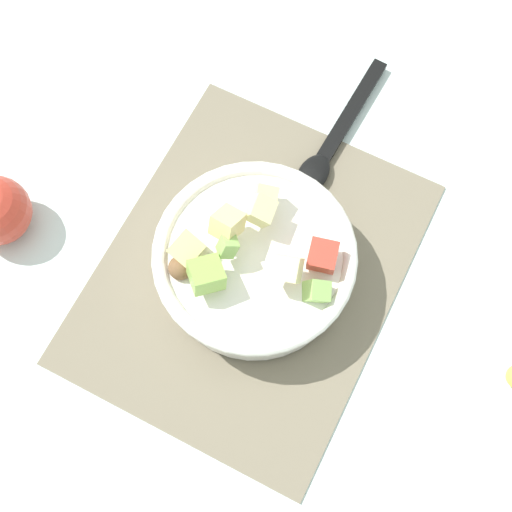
% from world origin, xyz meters
% --- Properties ---
extents(ground_plane, '(2.40, 2.40, 0.00)m').
position_xyz_m(ground_plane, '(0.00, 0.00, 0.00)').
color(ground_plane, silver).
extents(placemat, '(0.41, 0.32, 0.01)m').
position_xyz_m(placemat, '(0.00, 0.00, 0.00)').
color(placemat, '#756B56').
rests_on(placemat, ground_plane).
extents(salad_bowl, '(0.22, 0.22, 0.12)m').
position_xyz_m(salad_bowl, '(-0.00, 0.01, 0.05)').
color(salad_bowl, white).
rests_on(salad_bowl, placemat).
extents(serving_spoon, '(0.21, 0.04, 0.01)m').
position_xyz_m(serving_spoon, '(-0.18, 0.01, 0.01)').
color(serving_spoon, black).
rests_on(serving_spoon, placemat).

